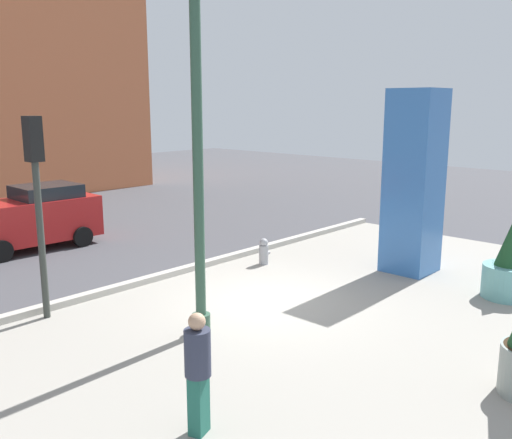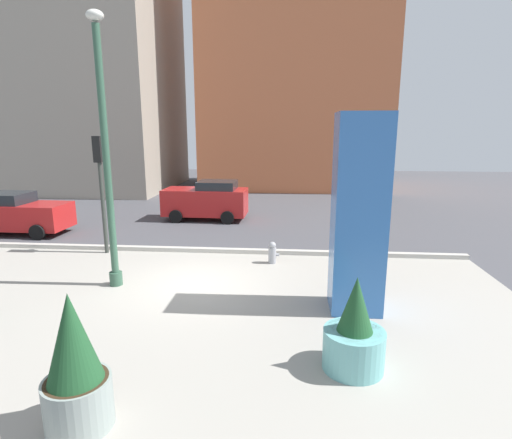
{
  "view_description": "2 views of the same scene",
  "coord_description": "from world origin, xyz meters",
  "views": [
    {
      "loc": [
        -9.09,
        -8.12,
        4.44
      ],
      "look_at": [
        1.22,
        1.46,
        1.53
      ],
      "focal_mm": 39.47,
      "sensor_mm": 36.0,
      "label": 1
    },
    {
      "loc": [
        2.77,
        -10.88,
        4.43
      ],
      "look_at": [
        1.7,
        1.63,
        1.61
      ],
      "focal_mm": 28.29,
      "sensor_mm": 36.0,
      "label": 2
    }
  ],
  "objects": [
    {
      "name": "traffic_light_corner",
      "position": [
        -3.88,
        2.75,
        2.84
      ],
      "size": [
        0.28,
        0.42,
        4.2
      ],
      "color": "#333833",
      "rests_on": "ground_plane"
    },
    {
      "name": "car_intersection",
      "position": [
        -1.35,
        8.57,
        0.98
      ],
      "size": [
        4.12,
        2.08,
        1.95
      ],
      "color": "red",
      "rests_on": "ground_plane"
    },
    {
      "name": "car_far_lane",
      "position": [
        -8.75,
        5.11,
        0.89
      ],
      "size": [
        3.9,
        1.99,
        1.78
      ],
      "color": "red",
      "rests_on": "ground_plane"
    },
    {
      "name": "highrise_across_street",
      "position": [
        2.96,
        21.55,
        9.42
      ],
      "size": [
        13.61,
        8.58,
        18.85
      ],
      "primitive_type": "cube",
      "color": "#C66B42",
      "rests_on": "ground_plane"
    },
    {
      "name": "potted_plant_near_right",
      "position": [
        4.01,
        -3.92,
        0.68
      ],
      "size": [
        1.15,
        1.15,
        1.83
      ],
      "color": "#6BB2B2",
      "rests_on": "ground_plane"
    },
    {
      "name": "ground_plane",
      "position": [
        0.0,
        4.0,
        0.0
      ],
      "size": [
        60.0,
        60.0,
        0.0
      ],
      "primitive_type": "plane",
      "color": "#47474C"
    },
    {
      "name": "plaza_pavement",
      "position": [
        0.0,
        -2.0,
        0.0
      ],
      "size": [
        18.0,
        10.0,
        0.02
      ],
      "primitive_type": "cube",
      "color": "#9E998E",
      "rests_on": "ground_plane"
    },
    {
      "name": "potted_plant_mid_plaza",
      "position": [
        -0.34,
        -5.82,
        0.97
      ],
      "size": [
        1.0,
        1.0,
        2.17
      ],
      "color": "gray",
      "rests_on": "ground_plane"
    },
    {
      "name": "art_pillar_blue",
      "position": [
        4.43,
        -1.21,
        2.41
      ],
      "size": [
        1.22,
        1.22,
        4.82
      ],
      "primitive_type": "cube",
      "color": "#3870BC",
      "rests_on": "ground_plane"
    },
    {
      "name": "curb_strip",
      "position": [
        0.0,
        3.12,
        0.08
      ],
      "size": [
        18.0,
        0.24,
        0.16
      ],
      "primitive_type": "cube",
      "color": "#B7B2A8",
      "rests_on": "ground_plane"
    },
    {
      "name": "fire_hydrant",
      "position": [
        2.22,
        2.08,
        0.37
      ],
      "size": [
        0.36,
        0.26,
        0.75
      ],
      "color": "#99999E",
      "rests_on": "ground_plane"
    },
    {
      "name": "lamp_post",
      "position": [
        -2.21,
        -0.26,
        3.6
      ],
      "size": [
        0.44,
        0.44,
        7.37
      ],
      "color": "#335642",
      "rests_on": "ground_plane"
    }
  ]
}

